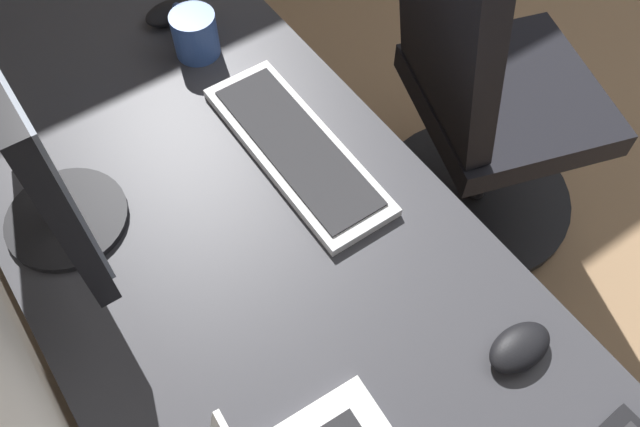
% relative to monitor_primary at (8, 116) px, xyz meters
% --- Properties ---
extents(desk, '(1.95, 0.68, 0.73)m').
position_rel_monitor_primary_xyz_m(desk, '(-0.34, -0.22, -0.33)').
color(desk, '#38383D').
rests_on(desk, ground).
extents(monitor_primary, '(0.49, 0.20, 0.45)m').
position_rel_monitor_primary_xyz_m(monitor_primary, '(0.00, 0.00, 0.00)').
color(monitor_primary, black).
rests_on(monitor_primary, desk).
extents(keyboard_main, '(0.42, 0.14, 0.02)m').
position_rel_monitor_primary_xyz_m(keyboard_main, '(-0.10, -0.39, -0.25)').
color(keyboard_main, silver).
rests_on(keyboard_main, desk).
extents(mouse_main, '(0.06, 0.10, 0.03)m').
position_rel_monitor_primary_xyz_m(mouse_main, '(0.34, -0.37, -0.24)').
color(mouse_main, black).
rests_on(mouse_main, desk).
extents(mouse_spare, '(0.06, 0.10, 0.03)m').
position_rel_monitor_primary_xyz_m(mouse_spare, '(-0.59, -0.45, -0.24)').
color(mouse_spare, black).
rests_on(mouse_spare, desk).
extents(coffee_mug, '(0.13, 0.09, 0.09)m').
position_rel_monitor_primary_xyz_m(coffee_mug, '(0.23, -0.37, -0.21)').
color(coffee_mug, '#335193').
rests_on(coffee_mug, desk).
extents(office_chair, '(0.56, 0.60, 0.97)m').
position_rel_monitor_primary_xyz_m(office_chair, '(-0.05, -0.94, -0.53)').
color(office_chair, black).
rests_on(office_chair, ground).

